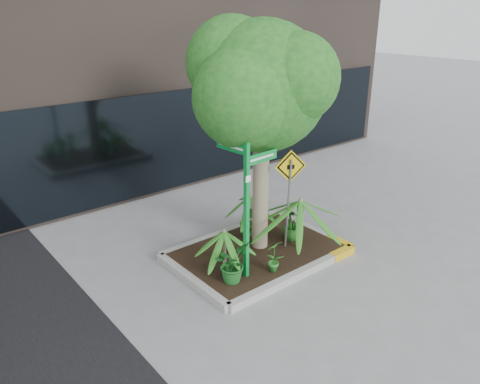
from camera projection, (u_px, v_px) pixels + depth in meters
ground at (260, 265)px, 9.10m from camera, size 80.00×80.00×0.00m
planter at (259, 252)px, 9.40m from camera, size 3.35×2.36×0.15m
tree at (262, 87)px, 8.38m from camera, size 3.06×2.71×4.59m
palm_front at (301, 201)px, 9.11m from camera, size 1.22×1.22×1.35m
palm_left at (224, 232)px, 8.52m from camera, size 0.87×0.87×0.97m
palm_back at (251, 196)px, 10.05m from camera, size 0.91×0.91×1.01m
shrub_a at (232, 263)px, 8.21m from camera, size 0.86×0.86×0.70m
shrub_b at (291, 224)px, 9.68m from camera, size 0.48×0.48×0.68m
shrub_c at (274, 256)px, 8.51m from camera, size 0.36×0.36×0.64m
shrub_d at (249, 221)px, 9.84m from camera, size 0.53×0.53×0.68m
street_sign_post at (247, 198)px, 8.00m from camera, size 0.80×0.77×2.64m
cattle_sign at (289, 184)px, 8.92m from camera, size 0.59×0.27×2.06m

